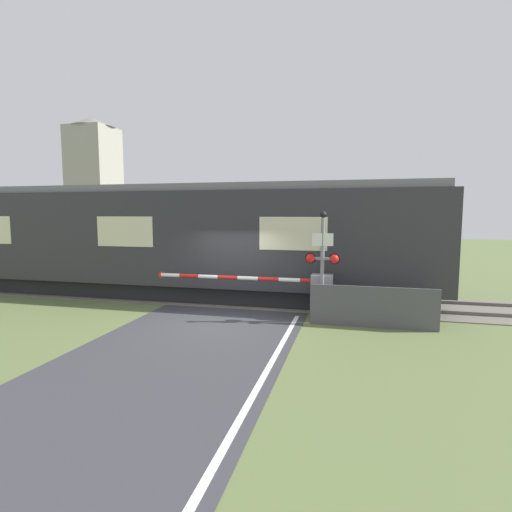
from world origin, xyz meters
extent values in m
plane|color=#5B6B3D|center=(0.00, 0.00, 0.00)|extent=(80.00, 80.00, 0.00)
cube|color=#666056|center=(0.00, 3.00, 0.01)|extent=(36.00, 3.20, 0.03)
cube|color=#595451|center=(0.00, 2.28, 0.08)|extent=(36.00, 0.08, 0.10)
cube|color=#595451|center=(0.00, 3.72, 0.08)|extent=(36.00, 0.08, 0.10)
cube|color=black|center=(-3.81, 3.00, 0.30)|extent=(18.88, 2.53, 0.60)
cube|color=#2D2D33|center=(-3.81, 3.00, 2.16)|extent=(20.53, 2.98, 3.13)
cube|color=slate|center=(-3.81, 3.00, 3.85)|extent=(20.11, 2.74, 0.24)
cube|color=beige|center=(1.84, 1.50, 2.40)|extent=(2.05, 0.02, 1.00)
cube|color=beige|center=(-3.81, 1.50, 2.40)|extent=(2.05, 0.02, 1.00)
cube|color=gray|center=(2.77, 0.92, 0.64)|extent=(0.60, 0.44, 1.28)
cylinder|color=gray|center=(2.77, 0.92, 1.09)|extent=(0.16, 0.16, 0.18)
cylinder|color=red|center=(2.46, 0.92, 1.09)|extent=(0.62, 0.11, 0.11)
cylinder|color=white|center=(1.84, 0.92, 1.09)|extent=(0.62, 0.11, 0.11)
cylinder|color=red|center=(1.22, 0.92, 1.09)|extent=(0.62, 0.11, 0.11)
cylinder|color=white|center=(0.60, 0.92, 1.09)|extent=(0.62, 0.11, 0.11)
cylinder|color=red|center=(-0.02, 0.92, 1.09)|extent=(0.62, 0.11, 0.11)
cylinder|color=white|center=(-0.65, 0.92, 1.09)|extent=(0.62, 0.11, 0.11)
cylinder|color=red|center=(-1.27, 0.92, 1.09)|extent=(0.62, 0.11, 0.11)
cylinder|color=white|center=(-1.89, 0.92, 1.09)|extent=(0.62, 0.11, 0.11)
cylinder|color=red|center=(-2.20, 0.92, 1.09)|extent=(0.20, 0.02, 0.20)
cylinder|color=gray|center=(2.80, 0.56, 1.44)|extent=(0.11, 0.11, 2.87)
cube|color=gray|center=(2.80, 0.56, 1.78)|extent=(0.77, 0.07, 0.07)
sphere|color=red|center=(2.47, 0.51, 1.78)|extent=(0.24, 0.24, 0.24)
sphere|color=red|center=(3.12, 0.51, 1.78)|extent=(0.24, 0.24, 0.24)
cylinder|color=black|center=(2.47, 0.62, 1.78)|extent=(0.30, 0.06, 0.30)
cylinder|color=black|center=(3.12, 0.62, 1.78)|extent=(0.30, 0.06, 0.30)
cube|color=white|center=(2.80, 0.52, 2.30)|extent=(0.57, 0.02, 0.34)
sphere|color=black|center=(2.80, 0.56, 2.97)|extent=(0.18, 0.18, 0.18)
cube|color=#9E998E|center=(-18.12, 19.99, 5.10)|extent=(3.47, 3.47, 10.21)
cone|color=slate|center=(-18.12, 19.99, 10.61)|extent=(3.82, 3.82, 0.80)
cube|color=#4C4C51|center=(4.15, 0.35, 0.55)|extent=(3.29, 0.06, 1.10)
camera|label=1|loc=(3.62, -10.34, 3.01)|focal=28.00mm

